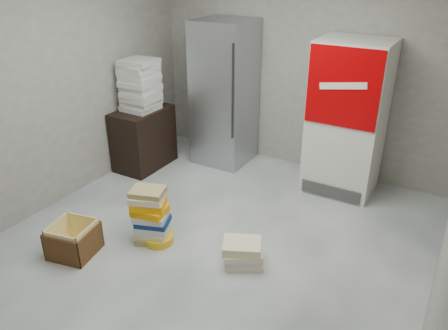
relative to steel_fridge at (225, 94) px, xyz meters
name	(u,v)px	position (x,y,z in m)	size (l,w,h in m)	color
ground	(194,260)	(0.90, -2.13, -0.95)	(5.00, 5.00, 0.00)	silver
room_shell	(187,73)	(0.90, -2.13, 0.85)	(4.04, 5.04, 2.82)	#A29B92
steel_fridge	(225,94)	(0.00, 0.00, 0.00)	(0.70, 0.72, 1.90)	#A9ACB1
coke_cooler	(347,118)	(1.65, -0.01, -0.05)	(0.80, 0.73, 1.80)	silver
wood_shelf	(144,138)	(-0.83, -0.73, -0.55)	(0.50, 0.80, 0.80)	black
supply_box_stack	(140,85)	(-0.82, -0.73, 0.17)	(0.45, 0.45, 0.65)	beige
phonebook_stack_main	(150,216)	(0.35, -2.07, -0.66)	(0.41, 0.37, 0.59)	#9B8350
phonebook_stack_side	(243,253)	(1.32, -1.94, -0.83)	(0.46, 0.42, 0.24)	beige
cardboard_box	(74,241)	(-0.16, -2.61, -0.82)	(0.47, 0.47, 0.32)	yellow
bucket_lid	(159,239)	(0.43, -2.06, -0.91)	(0.29, 0.29, 0.08)	gold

